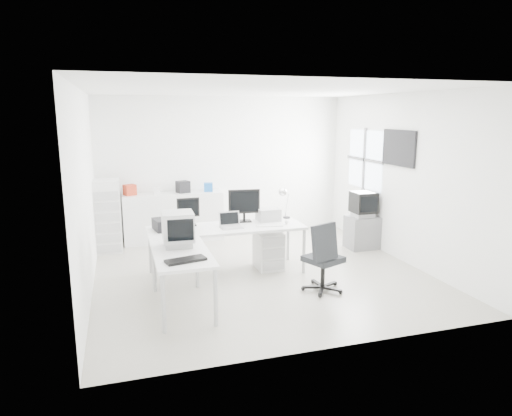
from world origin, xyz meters
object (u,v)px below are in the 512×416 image
object	(u,v)px
lcd_monitor_large	(244,206)
tv_cabinet	(362,232)
side_desk	(182,280)
main_desk	(227,250)
inkjet_printer	(170,224)
drawer_pedestal	(268,250)
crt_tv	(363,205)
laser_printer	(268,214)
lcd_monitor_small	(188,212)
sideboard	(174,217)
office_chair	(323,256)
laptop	(231,220)
crt_monitor	(178,231)
filing_cabinet	(108,216)

from	to	relation	value
lcd_monitor_large	tv_cabinet	xyz separation A→B (m)	(2.37, 0.36, -0.71)
lcd_monitor_large	tv_cabinet	world-z (taller)	lcd_monitor_large
side_desk	lcd_monitor_large	size ratio (longest dim) A/B	2.65
main_desk	inkjet_printer	bearing A→B (deg)	173.29
side_desk	tv_cabinet	distance (m)	3.96
drawer_pedestal	lcd_monitor_large	world-z (taller)	lcd_monitor_large
side_desk	inkjet_printer	size ratio (longest dim) A/B	2.96
drawer_pedestal	crt_tv	world-z (taller)	crt_tv
main_desk	drawer_pedestal	xyz separation A→B (m)	(0.70, 0.05, -0.08)
drawer_pedestal	laser_printer	distance (m)	0.58
lcd_monitor_small	laser_printer	world-z (taller)	lcd_monitor_small
lcd_monitor_small	sideboard	size ratio (longest dim) A/B	0.23
office_chair	crt_tv	xyz separation A→B (m)	(1.59, 1.70, 0.31)
lcd_monitor_large	laptop	world-z (taller)	lcd_monitor_large
lcd_monitor_small	sideboard	bearing A→B (deg)	88.41
tv_cabinet	sideboard	xyz separation A→B (m)	(-3.29, 1.51, 0.18)
lcd_monitor_large	laptop	bearing A→B (deg)	-125.32
side_desk	lcd_monitor_large	bearing A→B (deg)	48.37
office_chair	crt_tv	distance (m)	2.35
main_desk	laptop	size ratio (longest dim) A/B	6.44
drawer_pedestal	sideboard	size ratio (longest dim) A/B	0.31
crt_monitor	side_desk	bearing A→B (deg)	-87.78
office_chair	filing_cabinet	distance (m)	4.09
laptop	office_chair	size ratio (longest dim) A/B	0.36
lcd_monitor_small	crt_tv	world-z (taller)	lcd_monitor_small
lcd_monitor_large	office_chair	size ratio (longest dim) A/B	0.52
inkjet_printer	crt_monitor	bearing A→B (deg)	-100.14
lcd_monitor_large	crt_tv	size ratio (longest dim) A/B	1.06
laptop	main_desk	bearing A→B (deg)	114.14
drawer_pedestal	sideboard	world-z (taller)	sideboard
inkjet_printer	drawer_pedestal	bearing A→B (deg)	-11.99
tv_cabinet	lcd_monitor_large	bearing A→B (deg)	-171.36
laser_printer	tv_cabinet	xyz separation A→B (m)	(1.97, 0.39, -0.55)
side_desk	filing_cabinet	world-z (taller)	filing_cabinet
main_desk	laptop	world-z (taller)	laptop
main_desk	side_desk	distance (m)	1.39
office_chair	tv_cabinet	size ratio (longest dim) A/B	1.71
sideboard	filing_cabinet	world-z (taller)	filing_cabinet
lcd_monitor_small	lcd_monitor_large	size ratio (longest dim) A/B	0.82
office_chair	laser_printer	bearing A→B (deg)	83.41
drawer_pedestal	inkjet_printer	xyz separation A→B (m)	(-1.55, 0.05, 0.53)
inkjet_printer	laptop	bearing A→B (deg)	-22.67
office_chair	tv_cabinet	world-z (taller)	office_chair
crt_tv	filing_cabinet	world-z (taller)	filing_cabinet
drawer_pedestal	crt_monitor	world-z (taller)	crt_monitor
inkjet_printer	crt_monitor	world-z (taller)	crt_monitor
crt_monitor	sideboard	xyz separation A→B (m)	(0.28, 2.97, -0.48)
laptop	laser_printer	bearing A→B (deg)	22.14
lcd_monitor_large	crt_tv	bearing A→B (deg)	13.93
lcd_monitor_large	drawer_pedestal	bearing A→B (deg)	-24.46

